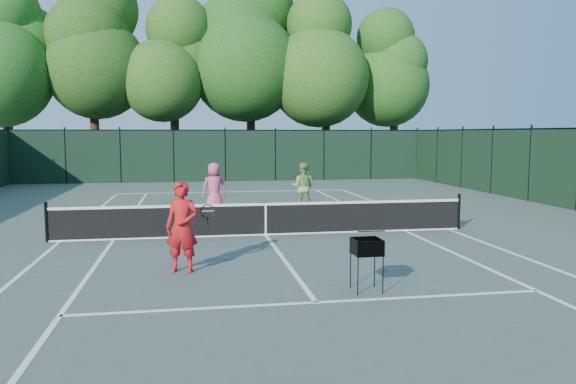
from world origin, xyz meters
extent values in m
plane|color=#425048|center=(0.00, 0.00, 0.00)|extent=(90.00, 90.00, 0.00)
cube|color=white|center=(-5.49, 0.00, 0.00)|extent=(0.10, 23.77, 0.01)
cube|color=white|center=(5.49, 0.00, 0.00)|extent=(0.10, 23.77, 0.01)
cube|color=white|center=(-4.12, 0.00, 0.00)|extent=(0.10, 23.77, 0.01)
cube|color=white|center=(4.12, 0.00, 0.00)|extent=(0.10, 23.77, 0.01)
cube|color=white|center=(0.00, 11.88, 0.00)|extent=(10.97, 0.10, 0.01)
cube|color=white|center=(0.00, -6.40, 0.00)|extent=(8.23, 0.10, 0.01)
cube|color=white|center=(0.00, 6.40, 0.00)|extent=(8.23, 0.10, 0.01)
cube|color=white|center=(0.00, 0.00, 0.00)|extent=(0.10, 12.80, 0.01)
cube|color=black|center=(0.00, 0.00, 0.46)|extent=(11.60, 0.03, 0.85)
cube|color=white|center=(0.00, 0.00, 0.88)|extent=(11.60, 0.05, 0.07)
cube|color=white|center=(0.00, 0.00, 0.02)|extent=(11.60, 0.05, 0.04)
cube|color=white|center=(0.00, 0.00, 0.46)|extent=(0.05, 0.04, 0.91)
cylinder|color=black|center=(-5.80, 0.00, 0.53)|extent=(0.09, 0.09, 1.06)
cylinder|color=black|center=(5.80, 0.00, 0.53)|extent=(0.09, 0.09, 1.06)
cube|color=black|center=(0.00, 18.00, 1.50)|extent=(24.00, 0.05, 3.00)
cylinder|color=black|center=(-13.00, 21.50, 2.25)|extent=(0.56, 0.56, 4.50)
ellipsoid|color=#1A4E16|center=(-13.00, 21.50, 8.18)|extent=(6.40, 6.40, 9.92)
cylinder|color=black|center=(-8.00, 22.00, 2.40)|extent=(0.56, 0.56, 4.80)
ellipsoid|color=#1D4213|center=(-8.00, 22.00, 8.71)|extent=(6.80, 6.80, 10.54)
cylinder|color=black|center=(-3.00, 21.80, 2.15)|extent=(0.56, 0.56, 4.30)
ellipsoid|color=#224A15|center=(-3.00, 21.80, 7.75)|extent=(6.00, 6.00, 9.30)
cylinder|color=black|center=(2.00, 22.30, 2.50)|extent=(0.56, 0.56, 5.00)
ellipsoid|color=#194614|center=(2.00, 22.30, 9.03)|extent=(7.00, 7.00, 10.85)
cylinder|color=black|center=(7.00, 21.60, 2.30)|extent=(0.56, 0.56, 4.60)
ellipsoid|color=#224D16|center=(7.00, 21.60, 8.16)|extent=(6.20, 6.20, 9.61)
cylinder|color=black|center=(12.00, 22.10, 2.20)|extent=(0.56, 0.56, 4.40)
ellipsoid|color=#1C4B15|center=(12.00, 22.10, 7.74)|extent=(5.80, 5.80, 8.99)
imported|color=red|center=(-2.24, -3.87, 0.94)|extent=(0.78, 0.62, 1.88)
cylinder|color=black|center=(-1.71, -3.66, 0.95)|extent=(0.03, 0.03, 0.30)
torus|color=black|center=(-1.71, -3.66, 1.22)|extent=(0.30, 0.10, 0.30)
imported|color=#D84C73|center=(-1.23, 4.62, 0.91)|extent=(0.99, 0.75, 1.81)
imported|color=#82A753|center=(2.00, 4.61, 0.89)|extent=(1.07, 0.97, 1.78)
cylinder|color=black|center=(0.82, -6.10, 0.34)|extent=(0.02, 0.02, 0.68)
cylinder|color=black|center=(1.29, -6.10, 0.34)|extent=(0.02, 0.02, 0.68)
cylinder|color=black|center=(0.82, -5.64, 0.34)|extent=(0.02, 0.02, 0.68)
cylinder|color=black|center=(1.29, -5.64, 0.34)|extent=(0.02, 0.02, 0.68)
cube|color=black|center=(1.06, -5.87, 0.82)|extent=(0.52, 0.52, 0.28)
sphere|color=#C9E92F|center=(1.06, -5.87, 0.73)|extent=(0.07, 0.07, 0.07)
sphere|color=#C9E92F|center=(1.06, -5.87, 0.73)|extent=(0.07, 0.07, 0.07)
sphere|color=#C9E92F|center=(1.06, -5.87, 0.73)|extent=(0.07, 0.07, 0.07)
sphere|color=#C9E92F|center=(1.06, -5.87, 0.73)|extent=(0.07, 0.07, 0.07)
sphere|color=#C9E92F|center=(1.06, -5.87, 0.73)|extent=(0.07, 0.07, 0.07)
sphere|color=#C9E92F|center=(1.06, -5.87, 0.73)|extent=(0.07, 0.07, 0.07)
sphere|color=#C9E92F|center=(1.06, -5.87, 0.73)|extent=(0.07, 0.07, 0.07)
sphere|color=#C9E92F|center=(1.06, -5.87, 0.73)|extent=(0.07, 0.07, 0.07)
sphere|color=#C9E92F|center=(1.06, -5.87, 0.73)|extent=(0.07, 0.07, 0.07)
sphere|color=#C9E92F|center=(1.06, -5.87, 0.73)|extent=(0.07, 0.07, 0.07)
sphere|color=#C9E92F|center=(1.06, -5.87, 0.73)|extent=(0.07, 0.07, 0.07)
sphere|color=#C9E92F|center=(1.06, -5.87, 0.73)|extent=(0.07, 0.07, 0.07)
sphere|color=#C9E92F|center=(1.06, -5.87, 0.73)|extent=(0.07, 0.07, 0.07)
sphere|color=#BCD32B|center=(1.88, -4.48, 0.03)|extent=(0.07, 0.07, 0.07)
sphere|color=yellow|center=(-1.30, -2.90, 0.03)|extent=(0.07, 0.07, 0.07)
camera|label=1|loc=(-2.05, -15.42, 2.85)|focal=35.00mm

